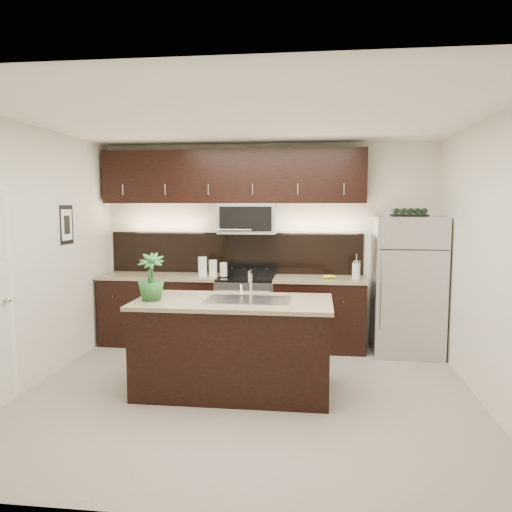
{
  "coord_description": "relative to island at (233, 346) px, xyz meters",
  "views": [
    {
      "loc": [
        0.67,
        -4.76,
        1.9
      ],
      "look_at": [
        0.02,
        0.55,
        1.33
      ],
      "focal_mm": 35.0,
      "sensor_mm": 36.0,
      "label": 1
    }
  ],
  "objects": [
    {
      "name": "sink_faucet",
      "position": [
        0.15,
        0.01,
        0.48
      ],
      "size": [
        0.84,
        0.5,
        0.28
      ],
      "color": "silver",
      "rests_on": "island"
    },
    {
      "name": "bananas",
      "position": [
        0.93,
        1.54,
        0.49
      ],
      "size": [
        0.2,
        0.17,
        0.05
      ],
      "primitive_type": "ellipsoid",
      "rotation": [
        0.0,
        0.0,
        0.24
      ],
      "color": "gold",
      "rests_on": "counter_run"
    },
    {
      "name": "island",
      "position": [
        0.0,
        0.0,
        0.0
      ],
      "size": [
        1.96,
        0.96,
        0.94
      ],
      "color": "black",
      "rests_on": "ground"
    },
    {
      "name": "upper_fixtures",
      "position": [
        -0.28,
        1.77,
        1.67
      ],
      "size": [
        3.49,
        0.4,
        1.66
      ],
      "color": "black",
      "rests_on": "counter_run"
    },
    {
      "name": "ground",
      "position": [
        0.15,
        -0.07,
        -0.47
      ],
      "size": [
        4.5,
        4.5,
        0.0
      ],
      "primitive_type": "plane",
      "color": "gray",
      "rests_on": "ground"
    },
    {
      "name": "counter_run",
      "position": [
        -0.3,
        1.62,
        -0.0
      ],
      "size": [
        3.51,
        0.65,
        0.94
      ],
      "color": "black",
      "rests_on": "ground"
    },
    {
      "name": "wine_rack",
      "position": [
        1.95,
        1.56,
        1.31
      ],
      "size": [
        0.43,
        0.27,
        0.1
      ],
      "color": "black",
      "rests_on": "refrigerator"
    },
    {
      "name": "plant",
      "position": [
        -0.81,
        -0.11,
        0.7
      ],
      "size": [
        0.3,
        0.3,
        0.47
      ],
      "primitive_type": "imported",
      "rotation": [
        0.0,
        0.0,
        0.17
      ],
      "color": "#26612A",
      "rests_on": "island"
    },
    {
      "name": "refrigerator",
      "position": [
        1.95,
        1.56,
        0.4
      ],
      "size": [
        0.84,
        0.76,
        1.74
      ],
      "primitive_type": "cube",
      "color": "#B2B2B7",
      "rests_on": "ground"
    },
    {
      "name": "canisters",
      "position": [
        -0.57,
        1.58,
        0.58
      ],
      "size": [
        0.39,
        0.12,
        0.26
      ],
      "rotation": [
        0.0,
        0.0,
        0.05
      ],
      "color": "silver",
      "rests_on": "counter_run"
    },
    {
      "name": "french_press",
      "position": [
        1.32,
        1.57,
        0.58
      ],
      "size": [
        0.11,
        0.11,
        0.31
      ],
      "rotation": [
        0.0,
        0.0,
        0.1
      ],
      "color": "silver",
      "rests_on": "counter_run"
    },
    {
      "name": "room_walls",
      "position": [
        0.04,
        -0.11,
        1.22
      ],
      "size": [
        4.52,
        4.02,
        2.71
      ],
      "color": "beige",
      "rests_on": "ground"
    }
  ]
}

